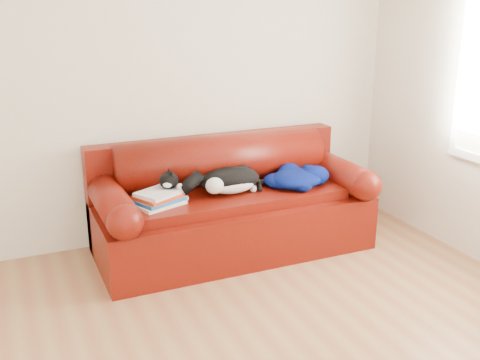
{
  "coord_description": "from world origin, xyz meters",
  "views": [
    {
      "loc": [
        -0.98,
        -2.29,
        1.88
      ],
      "look_at": [
        0.61,
        1.35,
        0.62
      ],
      "focal_mm": 42.0,
      "sensor_mm": 36.0,
      "label": 1
    }
  ],
  "objects_px": {
    "sofa_base": "(233,221)",
    "blanket": "(297,177)",
    "cat": "(230,181)",
    "book_stack": "(159,198)"
  },
  "relations": [
    {
      "from": "book_stack",
      "to": "cat",
      "type": "xyz_separation_m",
      "value": [
        0.56,
        0.03,
        0.05
      ]
    },
    {
      "from": "sofa_base",
      "to": "blanket",
      "type": "height_order",
      "value": "blanket"
    },
    {
      "from": "book_stack",
      "to": "blanket",
      "type": "relative_size",
      "value": 0.68
    },
    {
      "from": "sofa_base",
      "to": "book_stack",
      "type": "bearing_deg",
      "value": -171.25
    },
    {
      "from": "sofa_base",
      "to": "cat",
      "type": "distance_m",
      "value": 0.37
    },
    {
      "from": "blanket",
      "to": "sofa_base",
      "type": "bearing_deg",
      "value": 167.97
    },
    {
      "from": "sofa_base",
      "to": "book_stack",
      "type": "relative_size",
      "value": 5.27
    },
    {
      "from": "sofa_base",
      "to": "blanket",
      "type": "bearing_deg",
      "value": -12.03
    },
    {
      "from": "blanket",
      "to": "cat",
      "type": "bearing_deg",
      "value": 175.38
    },
    {
      "from": "book_stack",
      "to": "cat",
      "type": "height_order",
      "value": "cat"
    }
  ]
}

